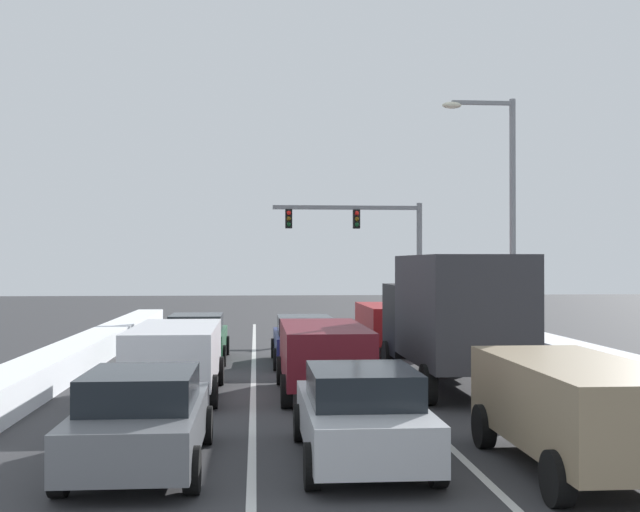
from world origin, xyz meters
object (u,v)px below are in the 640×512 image
Objects in this scene: suv_tan_right_lane_nearest at (577,405)px; traffic_light_gantry at (374,237)px; suv_red_right_lane_third at (391,323)px; sedan_silver_center_lane_nearest at (361,414)px; suv_maroon_center_lane_second at (324,353)px; suv_white_left_lane_second at (175,354)px; street_lamp_right_mid at (503,202)px; sedan_green_left_lane_third at (197,337)px; box_truck_right_lane_second at (451,313)px; sedan_gray_left_lane_nearest at (142,418)px; sedan_navy_center_lane_third at (304,340)px.

traffic_light_gantry is at bearing 87.89° from suv_tan_right_lane_nearest.
sedan_silver_center_lane_nearest is (-3.12, -15.79, -0.25)m from suv_red_right_lane_third.
suv_white_left_lane_second is (-3.53, 0.08, 0.00)m from suv_maroon_center_lane_second.
traffic_light_gantry is at bearing 103.33° from street_lamp_right_mid.
suv_maroon_center_lane_second is 7.93m from sedan_green_left_lane_third.
sedan_silver_center_lane_nearest is (-3.28, -7.42, -1.14)m from box_truck_right_lane_second.
suv_white_left_lane_second is (-6.86, -0.76, -0.88)m from box_truck_right_lane_second.
suv_red_right_lane_third reaches higher than sedan_gray_left_lane_nearest.
sedan_navy_center_lane_third is at bearing 90.74° from sedan_silver_center_lane_nearest.
suv_tan_right_lane_nearest is 8.13m from suv_maroon_center_lane_second.
suv_maroon_center_lane_second is 6.03m from sedan_navy_center_lane_third.
sedan_green_left_lane_third is at bearing -162.59° from suv_red_right_lane_third.
suv_red_right_lane_third is 7.03m from sedan_green_left_lane_third.
sedan_gray_left_lane_nearest is 0.92× the size of suv_white_left_lane_second.
sedan_green_left_lane_third is at bearing 116.45° from suv_maroon_center_lane_second.
suv_maroon_center_lane_second reaches higher than sedan_gray_left_lane_nearest.
suv_tan_right_lane_nearest is 1.00× the size of suv_white_left_lane_second.
sedan_navy_center_lane_third is (-0.16, 12.61, 0.00)m from sedan_silver_center_lane_nearest.
suv_red_right_lane_third is 1.00× the size of suv_maroon_center_lane_second.
box_truck_right_lane_second reaches higher than sedan_green_left_lane_third.
suv_red_right_lane_third is (-0.06, 16.65, 0.00)m from suv_tan_right_lane_nearest.
sedan_green_left_lane_third is 0.50× the size of street_lamp_right_mid.
sedan_gray_left_lane_nearest is 0.50× the size of street_lamp_right_mid.
street_lamp_right_mid is at bearing 20.68° from sedan_navy_center_lane_third.
street_lamp_right_mid is (7.11, 15.36, 4.57)m from sedan_silver_center_lane_nearest.
box_truck_right_lane_second is at bearing -115.77° from street_lamp_right_mid.
box_truck_right_lane_second is 6.96m from suv_white_left_lane_second.
suv_white_left_lane_second is at bearing 118.26° from sedan_silver_center_lane_nearest.
street_lamp_right_mid reaches higher than suv_tan_right_lane_nearest.
suv_maroon_center_lane_second is 3.53m from suv_white_left_lane_second.
suv_white_left_lane_second reaches higher than sedan_navy_center_lane_third.
suv_tan_right_lane_nearest and suv_red_right_lane_third have the same top height.
sedan_green_left_lane_third is at bearing 114.95° from suv_tan_right_lane_nearest.
sedan_gray_left_lane_nearest is 6.75m from suv_white_left_lane_second.
sedan_gray_left_lane_nearest is at bearing -131.85° from box_truck_right_lane_second.
box_truck_right_lane_second reaches higher than sedan_gray_left_lane_nearest.
traffic_light_gantry is (4.23, 27.51, 3.73)m from sedan_silver_center_lane_nearest.
suv_red_right_lane_third is (-0.16, 8.36, -0.88)m from box_truck_right_lane_second.
street_lamp_right_mid is at bearing -76.67° from traffic_light_gantry.
sedan_navy_center_lane_third is (-3.35, 13.48, -0.25)m from suv_tan_right_lane_nearest.
sedan_silver_center_lane_nearest is 12.61m from sedan_navy_center_lane_third.
box_truck_right_lane_second is 0.80× the size of street_lamp_right_mid.
sedan_silver_center_lane_nearest is 1.00× the size of sedan_navy_center_lane_third.
suv_maroon_center_lane_second is 0.54× the size of street_lamp_right_mid.
suv_white_left_lane_second is at bearing -140.90° from street_lamp_right_mid.
traffic_light_gantry reaches higher than sedan_silver_center_lane_nearest.
suv_white_left_lane_second is 7.02m from sedan_green_left_lane_third.
sedan_gray_left_lane_nearest is (-3.39, -6.66, -0.25)m from suv_maroon_center_lane_second.
traffic_light_gantry reaches higher than sedan_gray_left_lane_nearest.
suv_maroon_center_lane_second is 1.00× the size of suv_white_left_lane_second.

